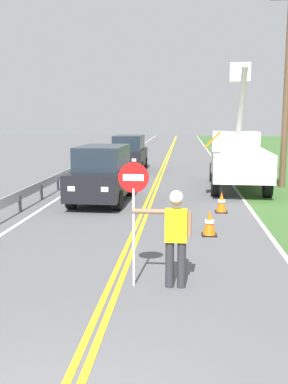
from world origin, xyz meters
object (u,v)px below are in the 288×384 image
object	(u,v)px
flagger_worker	(175,233)
stop_sign_paddle	(134,196)
traffic_cone_mid	(221,202)
utility_bucket_truck	(237,156)
traffic_cone_lead	(209,223)
oncoming_suv_nearest	(103,174)
utility_pole_near	(287,84)
oncoming_suv_second	(129,153)

from	to	relation	value
flagger_worker	stop_sign_paddle	distance (m)	1.02
flagger_worker	traffic_cone_mid	xyz separation A→B (m)	(1.41, 6.77, -0.71)
traffic_cone_mid	stop_sign_paddle	bearing A→B (deg)	-107.91
flagger_worker	utility_bucket_truck	bearing A→B (deg)	78.35
stop_sign_paddle	traffic_cone_mid	xyz separation A→B (m)	(2.18, 6.75, -1.37)
traffic_cone_lead	traffic_cone_mid	distance (m)	3.06
oncoming_suv_nearest	traffic_cone_mid	size ratio (longest dim) A/B	6.66
traffic_cone_mid	traffic_cone_lead	bearing A→B (deg)	-100.67
traffic_cone_mid	oncoming_suv_nearest	bearing A→B (deg)	160.36
flagger_worker	utility_pole_near	size ratio (longest dim) A/B	0.21
utility_bucket_truck	traffic_cone_lead	bearing A→B (deg)	-101.19
oncoming_suv_nearest	traffic_cone_mid	bearing A→B (deg)	-19.64
oncoming_suv_nearest	traffic_cone_lead	distance (m)	5.89
traffic_cone_mid	oncoming_suv_second	bearing A→B (deg)	111.31
flagger_worker	stop_sign_paddle	bearing A→B (deg)	178.83
utility_bucket_truck	traffic_cone_mid	world-z (taller)	utility_bucket_truck
flagger_worker	traffic_cone_lead	distance (m)	3.92
utility_pole_near	utility_bucket_truck	bearing A→B (deg)	-176.37
traffic_cone_lead	traffic_cone_mid	bearing A→B (deg)	79.33
utility_bucket_truck	oncoming_suv_second	distance (m)	8.23
oncoming_suv_nearest	oncoming_suv_second	world-z (taller)	same
utility_bucket_truck	oncoming_suv_nearest	bearing A→B (deg)	-142.83
utility_bucket_truck	oncoming_suv_nearest	xyz separation A→B (m)	(-5.41, -4.10, -0.35)
flagger_worker	stop_sign_paddle	size ratio (longest dim) A/B	0.78
utility_bucket_truck	utility_pole_near	bearing A→B (deg)	3.63
utility_bucket_truck	oncoming_suv_second	size ratio (longest dim) A/B	1.50
utility_bucket_truck	flagger_worker	bearing A→B (deg)	-101.65
oncoming_suv_nearest	oncoming_suv_second	size ratio (longest dim) A/B	1.01
stop_sign_paddle	oncoming_suv_second	size ratio (longest dim) A/B	0.51
stop_sign_paddle	utility_bucket_truck	size ratio (longest dim) A/B	0.34
oncoming_suv_second	utility_pole_near	xyz separation A→B (m)	(7.73, -5.83, 3.50)
stop_sign_paddle	oncoming_suv_second	distance (m)	18.50
stop_sign_paddle	oncoming_suv_nearest	distance (m)	8.56
stop_sign_paddle	traffic_cone_lead	size ratio (longest dim) A/B	3.33
oncoming_suv_second	traffic_cone_mid	xyz separation A→B (m)	(4.52, -11.59, -0.72)
stop_sign_paddle	oncoming_suv_nearest	xyz separation A→B (m)	(-2.08, 8.28, -0.65)
utility_bucket_truck	traffic_cone_lead	world-z (taller)	utility_bucket_truck
utility_pole_near	oncoming_suv_second	bearing A→B (deg)	142.94
flagger_worker	traffic_cone_mid	distance (m)	6.95
stop_sign_paddle	traffic_cone_lead	world-z (taller)	stop_sign_paddle
stop_sign_paddle	oncoming_suv_nearest	size ratio (longest dim) A/B	0.50
utility_bucket_truck	utility_pole_near	xyz separation A→B (m)	(2.06, 0.13, 3.15)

